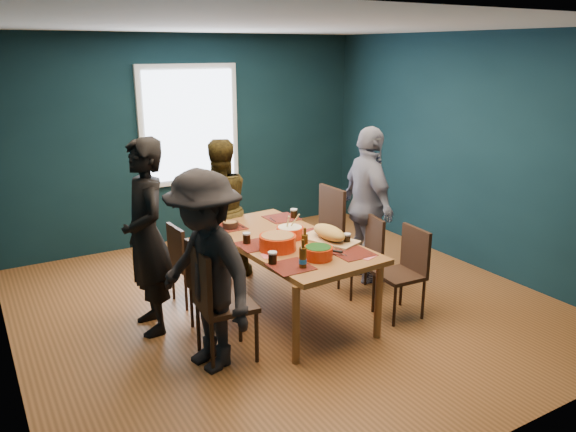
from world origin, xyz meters
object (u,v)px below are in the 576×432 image
(person_right, at_px, (368,205))
(person_near_left, at_px, (205,272))
(chair_left_near, at_px, (215,296))
(chair_right_near, at_px, (407,265))
(bowl_salad, at_px, (278,242))
(chair_left_mid, at_px, (208,280))
(chair_right_far, at_px, (324,225))
(bowl_herbs, at_px, (318,252))
(cutting_board, at_px, (329,234))
(chair_right_mid, at_px, (367,249))
(dining_table, at_px, (286,246))
(bowl_dumpling, at_px, (290,232))
(chair_left_far, at_px, (185,258))
(person_back, at_px, (219,209))
(person_far_left, at_px, (147,237))

(person_right, relative_size, person_near_left, 1.05)
(chair_left_near, xyz_separation_m, chair_right_near, (1.92, -0.16, -0.06))
(bowl_salad, bearing_deg, chair_left_mid, 163.21)
(chair_right_far, height_order, bowl_herbs, chair_right_far)
(cutting_board, bearing_deg, chair_right_mid, -3.76)
(dining_table, distance_m, person_near_left, 1.20)
(chair_left_mid, relative_size, bowl_dumpling, 3.27)
(chair_right_far, distance_m, chair_right_mid, 0.68)
(chair_right_far, relative_size, chair_right_near, 1.16)
(chair_left_near, height_order, chair_right_far, chair_right_far)
(chair_left_mid, bearing_deg, chair_left_far, 78.03)
(chair_left_mid, bearing_deg, chair_left_near, -114.48)
(chair_left_mid, xyz_separation_m, person_back, (0.65, 1.18, 0.28))
(chair_right_far, height_order, person_far_left, person_far_left)
(chair_left_mid, distance_m, chair_left_near, 0.51)
(dining_table, height_order, chair_left_mid, chair_left_mid)
(chair_left_mid, height_order, bowl_dumpling, bowl_dumpling)
(chair_right_far, bearing_deg, dining_table, -146.23)
(person_right, height_order, bowl_dumpling, person_right)
(chair_left_mid, distance_m, bowl_salad, 0.72)
(chair_left_mid, distance_m, person_near_left, 0.66)
(person_back, bearing_deg, chair_right_near, 127.11)
(chair_right_far, xyz_separation_m, cutting_board, (-0.52, -0.85, 0.22))
(chair_right_mid, bearing_deg, chair_left_mid, -169.20)
(chair_right_far, relative_size, person_right, 0.59)
(chair_left_near, bearing_deg, person_right, 23.86)
(person_near_left, bearing_deg, person_far_left, -179.54)
(chair_right_near, height_order, bowl_salad, bowl_salad)
(chair_right_near, relative_size, bowl_salad, 2.57)
(person_far_left, height_order, person_right, person_far_left)
(bowl_herbs, distance_m, cutting_board, 0.49)
(person_far_left, bearing_deg, cutting_board, 72.96)
(chair_left_mid, bearing_deg, person_far_left, 134.36)
(chair_left_far, relative_size, bowl_herbs, 3.24)
(chair_right_mid, height_order, person_back, person_back)
(chair_left_mid, height_order, chair_left_near, chair_left_near)
(dining_table, relative_size, chair_right_far, 1.99)
(person_far_left, bearing_deg, chair_right_mid, 82.96)
(chair_right_far, xyz_separation_m, bowl_dumpling, (-0.79, -0.58, 0.21))
(person_near_left, bearing_deg, bowl_herbs, 75.44)
(chair_right_far, xyz_separation_m, bowl_salad, (-1.06, -0.81, 0.23))
(chair_left_near, distance_m, person_far_left, 0.92)
(chair_right_near, bearing_deg, chair_right_far, 98.36)
(dining_table, distance_m, chair_right_mid, 0.97)
(person_far_left, distance_m, bowl_dumpling, 1.35)
(chair_left_far, relative_size, chair_right_near, 0.96)
(person_near_left, relative_size, bowl_herbs, 6.37)
(chair_right_near, distance_m, person_near_left, 2.04)
(dining_table, xyz_separation_m, bowl_dumpling, (0.06, 0.03, 0.13))
(chair_left_near, height_order, cutting_board, chair_left_near)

